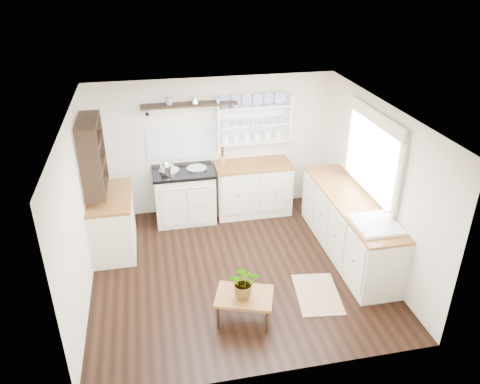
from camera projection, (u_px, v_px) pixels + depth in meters
name	position (u px, v px, depth m)	size (l,w,h in m)	color
floor	(237.00, 269.00, 6.67)	(4.00, 3.80, 0.01)	black
wall_back	(214.00, 146.00, 7.80)	(4.00, 0.02, 2.30)	silver
wall_right	(377.00, 184.00, 6.51)	(0.02, 3.80, 2.30)	silver
wall_left	(78.00, 213.00, 5.79)	(0.02, 3.80, 2.30)	silver
ceiling	(236.00, 113.00, 5.62)	(4.00, 3.80, 0.01)	white
window	(373.00, 153.00, 6.44)	(0.08, 1.55, 1.22)	white
aga_cooker	(185.00, 195.00, 7.73)	(1.00, 0.70, 0.93)	beige
back_cabinets	(253.00, 187.00, 7.97)	(1.27, 0.63, 0.90)	beige
right_cabinets	(349.00, 225.00, 6.85)	(0.62, 2.43, 0.90)	beige
belfast_sink	(375.00, 232.00, 6.05)	(0.55, 0.60, 0.45)	white
left_cabinets	(113.00, 222.00, 6.94)	(0.62, 1.13, 0.90)	beige
plate_rack	(253.00, 121.00, 7.70)	(1.20, 0.22, 0.90)	white
high_shelf	(189.00, 105.00, 7.28)	(1.50, 0.29, 0.16)	black
left_shelving	(92.00, 155.00, 6.42)	(0.28, 0.80, 1.05)	black
kettle	(166.00, 167.00, 7.31)	(0.17, 0.17, 0.21)	silver
utensil_crock	(222.00, 160.00, 7.71)	(0.11, 0.11, 0.12)	#9F713A
center_table	(244.00, 298.00, 5.62)	(0.80, 0.68, 0.37)	brown
potted_plant	(244.00, 282.00, 5.50)	(0.37, 0.32, 0.41)	#3F7233
floor_rug	(317.00, 294.00, 6.17)	(0.55, 0.85, 0.02)	#946B56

